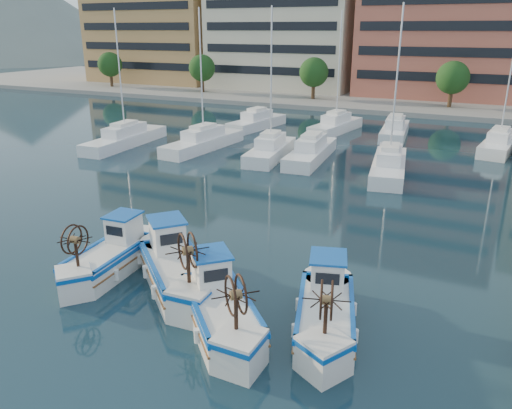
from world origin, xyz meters
The scene contains 8 objects.
ground centered at (0.00, 0.00, 0.00)m, with size 300.00×300.00×0.00m, color #1B3747.
waterfront centered at (9.23, 65.04, 11.10)m, with size 180.00×40.00×25.60m.
hill_west centered at (-140.00, 110.00, 0.00)m, with size 180.00×180.00×60.00m, color slate.
yacht_marina centered at (-3.50, 27.72, 0.53)m, with size 39.07×23.79×11.50m.
fishing_boat_a centered at (-4.38, 1.14, 0.79)m, with size 2.21×4.69×2.88m.
fishing_boat_b centered at (-1.11, 1.23, 0.88)m, with size 5.04×4.84×3.21m.
fishing_boat_c centered at (1.93, -0.52, 0.84)m, with size 4.65×4.70×3.03m.
fishing_boat_d centered at (5.29, 0.94, 0.81)m, with size 3.14×4.84×2.93m.
Camera 1 is at (9.65, -13.56, 9.92)m, focal length 35.00 mm.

